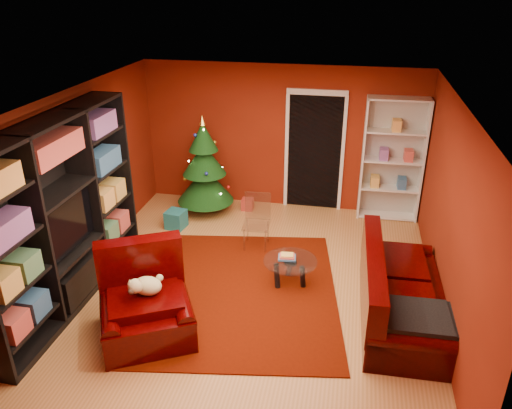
% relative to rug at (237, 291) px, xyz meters
% --- Properties ---
extents(floor, '(5.00, 5.50, 0.05)m').
position_rel_rug_xyz_m(floor, '(0.14, 0.24, -0.03)').
color(floor, '#AE6F38').
rests_on(floor, ground).
extents(ceiling, '(5.00, 5.50, 0.05)m').
position_rel_rug_xyz_m(ceiling, '(0.14, 0.24, 2.62)').
color(ceiling, silver).
rests_on(ceiling, wall_back).
extents(wall_back, '(5.00, 0.05, 2.60)m').
position_rel_rug_xyz_m(wall_back, '(0.14, 3.01, 1.29)').
color(wall_back, maroon).
rests_on(wall_back, ground).
extents(wall_left, '(0.05, 5.50, 2.60)m').
position_rel_rug_xyz_m(wall_left, '(-2.39, 0.24, 1.29)').
color(wall_left, maroon).
rests_on(wall_left, ground).
extents(wall_right, '(0.05, 5.50, 2.60)m').
position_rel_rug_xyz_m(wall_right, '(2.66, 0.24, 1.29)').
color(wall_right, maroon).
rests_on(wall_right, ground).
extents(doorway, '(1.06, 0.60, 2.16)m').
position_rel_rug_xyz_m(doorway, '(0.74, 2.97, 1.04)').
color(doorway, black).
rests_on(doorway, floor).
extents(rug, '(3.14, 3.52, 0.02)m').
position_rel_rug_xyz_m(rug, '(0.00, 0.00, 0.00)').
color(rug, '#520F01').
rests_on(rug, floor).
extents(media_unit, '(0.50, 3.19, 2.44)m').
position_rel_rug_xyz_m(media_unit, '(-2.14, -0.54, 1.21)').
color(media_unit, black).
rests_on(media_unit, floor).
extents(christmas_tree, '(1.17, 1.17, 1.81)m').
position_rel_rug_xyz_m(christmas_tree, '(-1.15, 2.39, 0.87)').
color(christmas_tree, black).
rests_on(christmas_tree, floor).
extents(gift_box_teal, '(0.35, 0.35, 0.31)m').
position_rel_rug_xyz_m(gift_box_teal, '(-1.47, 1.67, 0.15)').
color(gift_box_teal, '#18656E').
rests_on(gift_box_teal, floor).
extents(gift_box_red, '(0.21, 0.21, 0.21)m').
position_rel_rug_xyz_m(gift_box_red, '(-0.42, 2.62, 0.10)').
color(gift_box_red, '#A22C23').
rests_on(gift_box_red, floor).
extents(white_bookshelf, '(1.03, 0.39, 2.21)m').
position_rel_rug_xyz_m(white_bookshelf, '(2.09, 2.81, 1.06)').
color(white_bookshelf, white).
rests_on(white_bookshelf, floor).
extents(armchair, '(1.53, 1.53, 0.89)m').
position_rel_rug_xyz_m(armchair, '(-0.85, -1.07, 0.43)').
color(armchair, black).
rests_on(armchair, rug).
extents(dog, '(0.49, 0.45, 0.29)m').
position_rel_rug_xyz_m(dog, '(-0.83, -1.01, 0.65)').
color(dog, beige).
rests_on(dog, armchair).
extents(sofa, '(1.02, 2.17, 0.92)m').
position_rel_rug_xyz_m(sofa, '(2.16, -0.14, 0.45)').
color(sofa, black).
rests_on(sofa, rug).
extents(coffee_table, '(0.82, 0.82, 0.47)m').
position_rel_rug_xyz_m(coffee_table, '(0.68, 0.34, 0.19)').
color(coffee_table, gray).
rests_on(coffee_table, rug).
extents(acrylic_chair, '(0.43, 0.47, 0.79)m').
position_rel_rug_xyz_m(acrylic_chair, '(0.02, 1.26, 0.39)').
color(acrylic_chair, '#66605B').
rests_on(acrylic_chair, rug).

